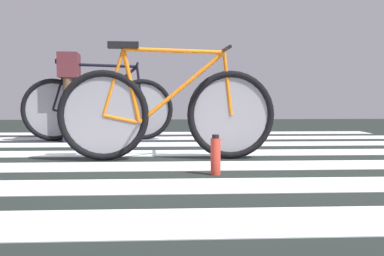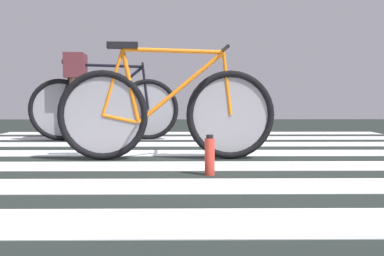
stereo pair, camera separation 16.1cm
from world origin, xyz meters
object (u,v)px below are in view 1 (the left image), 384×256
cyclist_2_of_2 (70,84)px  water_bottle (216,156)px  bicycle_2_of_2 (98,107)px  bicycle_1_of_2 (168,112)px

cyclist_2_of_2 → water_bottle: bearing=-64.2°
bicycle_2_of_2 → cyclist_2_of_2: bearing=-180.0°
cyclist_2_of_2 → water_bottle: size_ratio=3.84×
cyclist_2_of_2 → water_bottle: cyclist_2_of_2 is taller
bicycle_1_of_2 → bicycle_2_of_2: same height
bicycle_1_of_2 → cyclist_2_of_2: (-1.12, 1.66, 0.26)m
bicycle_2_of_2 → cyclist_2_of_2: 0.41m
cyclist_2_of_2 → water_bottle: 2.84m
cyclist_2_of_2 → bicycle_2_of_2: bearing=0.0°
bicycle_2_of_2 → water_bottle: size_ratio=6.65×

